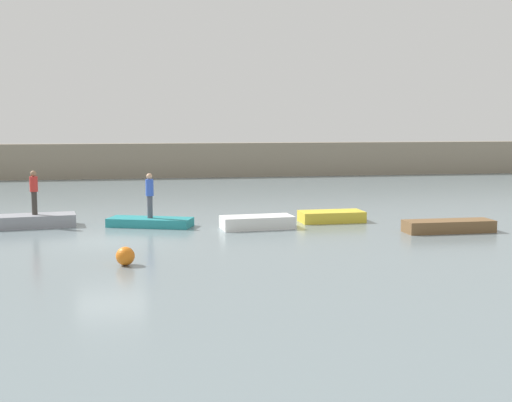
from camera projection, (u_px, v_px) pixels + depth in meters
ground_plane at (110, 241)px, 24.06m from camera, size 120.00×120.00×0.00m
embankment_wall at (126, 161)px, 50.12m from camera, size 80.00×1.20×2.59m
rowboat_grey at (35, 221)px, 27.18m from camera, size 3.32×1.70×0.51m
rowboat_teal at (150, 222)px, 27.30m from camera, size 3.60×2.28×0.35m
rowboat_white at (257, 222)px, 26.79m from camera, size 2.96×1.49×0.50m
rowboat_yellow at (331, 216)px, 28.56m from camera, size 2.74×1.36×0.46m
rowboat_brown at (449, 226)px, 25.93m from camera, size 3.50×1.06×0.47m
person_red_shirt at (34, 190)px, 27.03m from camera, size 0.32×0.32×1.79m
person_blue_shirt at (150, 193)px, 27.16m from camera, size 0.32×0.32×1.83m
mooring_buoy at (125, 256)px, 19.96m from camera, size 0.56×0.56×0.56m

